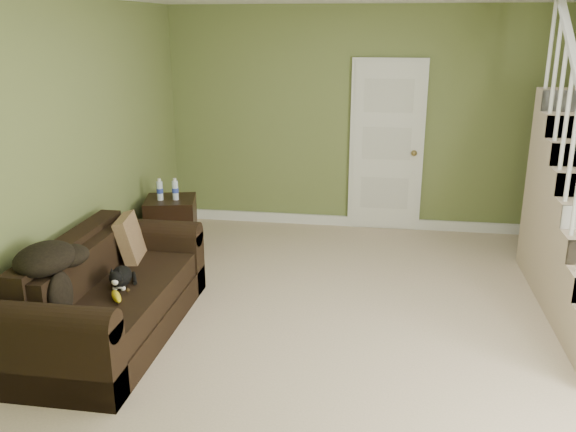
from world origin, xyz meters
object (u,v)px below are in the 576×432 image
(sofa, at_px, (110,299))
(banana, at_px, (116,296))
(side_table, at_px, (172,226))
(cat, at_px, (120,277))

(sofa, xyz_separation_m, banana, (0.18, -0.26, 0.16))
(side_table, relative_size, cat, 2.00)
(side_table, relative_size, banana, 3.94)
(sofa, bearing_deg, banana, -54.26)
(cat, bearing_deg, banana, -83.58)
(sofa, bearing_deg, side_table, 94.07)
(side_table, xyz_separation_m, banana, (0.31, -2.07, 0.15))
(sofa, height_order, banana, sofa)
(cat, relative_size, banana, 1.97)
(banana, bearing_deg, side_table, 64.24)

